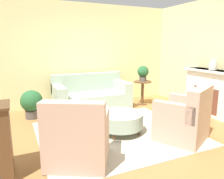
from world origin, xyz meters
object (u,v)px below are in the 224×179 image
armchair_right (185,120)px  potted_plant_floor (32,103)px  couch (91,96)px  potted_plant_on_side_table (143,73)px  ottoman_table (121,120)px  vase_mantel_near (213,65)px  armchair_left (78,139)px  side_table (143,89)px

armchair_right → potted_plant_floor: armchair_right is taller
couch → potted_plant_on_side_table: potted_plant_on_side_table is taller
ottoman_table → vase_mantel_near: bearing=2.9°
armchair_left → vase_mantel_near: vase_mantel_near is taller
side_table → potted_plant_on_side_table: size_ratio=1.55×
armchair_left → side_table: armchair_left is taller
armchair_right → side_table: (0.61, 2.35, 0.07)m
armchair_right → ottoman_table: 1.18m
armchair_left → potted_plant_on_side_table: size_ratio=2.54×
couch → armchair_right: (0.85, -2.62, 0.05)m
armchair_right → side_table: 2.43m
side_table → potted_plant_floor: 2.98m
armchair_left → armchair_right: bearing=0.0°
side_table → potted_plant_on_side_table: 0.46m
potted_plant_on_side_table → ottoman_table: bearing=-133.2°
armchair_right → potted_plant_floor: bearing=134.8°
potted_plant_on_side_table → armchair_right: bearing=-104.4°
couch → armchair_left: (-1.11, -2.62, 0.05)m
ottoman_table → potted_plant_on_side_table: bearing=46.8°
couch → ottoman_table: 1.87m
armchair_left → potted_plant_floor: 2.43m
ottoman_table → couch: bearing=88.4°
armchair_left → potted_plant_on_side_table: potted_plant_on_side_table is taller
side_table → potted_plant_floor: side_table is taller
armchair_left → ottoman_table: armchair_left is taller
couch → vase_mantel_near: (2.44, -1.74, 0.88)m
armchair_right → side_table: armchair_right is taller
side_table → ottoman_table: bearing=-133.2°
couch → side_table: size_ratio=2.94×
vase_mantel_near → potted_plant_on_side_table: 1.80m
couch → armchair_left: size_ratio=1.80×
couch → side_table: bearing=-10.4°
side_table → vase_mantel_near: (0.99, -1.47, 0.75)m
potted_plant_on_side_table → potted_plant_floor: size_ratio=0.66×
vase_mantel_near → potted_plant_floor: size_ratio=0.41×
ottoman_table → potted_plant_on_side_table: size_ratio=1.99×
couch → armchair_left: armchair_left is taller
armchair_left → armchair_right: same height
ottoman_table → potted_plant_floor: (-1.48, 1.64, 0.10)m
armchair_right → vase_mantel_near: vase_mantel_near is taller
vase_mantel_near → potted_plant_floor: bearing=159.1°
potted_plant_floor → potted_plant_on_side_table: bearing=-0.8°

